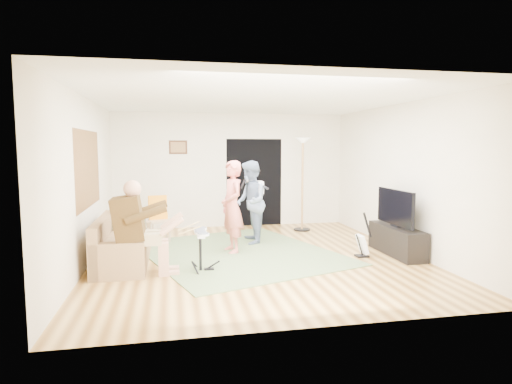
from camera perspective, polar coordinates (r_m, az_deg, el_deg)
floor at (r=7.52m, az=-0.03°, el=-8.65°), size 6.00×6.00×0.00m
walls at (r=7.30m, az=-0.03°, el=1.66°), size 5.50×6.00×2.70m
ceiling at (r=7.32m, az=-0.03°, el=12.25°), size 6.00×6.00×0.00m
window_blinds at (r=7.47m, az=-21.50°, el=2.87°), size 0.00×2.05×2.05m
doorway at (r=10.35m, az=-0.25°, el=1.27°), size 2.10×0.00×2.10m
picture_frame at (r=10.13m, az=-10.35°, el=5.89°), size 0.42×0.03×0.32m
area_rug at (r=7.80m, az=-2.41°, el=-8.06°), size 4.01×4.38×0.02m
sofa at (r=7.36m, az=-17.87°, el=-7.23°), size 0.78×1.89×0.77m
drummer at (r=6.63m, az=-14.96°, el=-5.95°), size 0.93×0.52×1.42m
drum_kit at (r=6.68m, az=-7.42°, el=-8.07°), size 0.35×0.63×0.65m
singer at (r=7.72m, az=-3.21°, el=-1.99°), size 0.52×0.68×1.66m
microphone at (r=7.70m, az=-1.75°, el=1.08°), size 0.06×0.06×0.24m
guitarist at (r=8.43m, az=-0.79°, el=-1.38°), size 0.68×0.85×1.64m
guitar_held at (r=8.43m, az=0.54°, el=0.64°), size 0.13×0.60×0.26m
guitar_spare at (r=7.71m, az=14.01°, el=-6.76°), size 0.28×0.25×0.78m
torchiere_lamp at (r=9.75m, az=6.23°, el=3.30°), size 0.38×0.38×2.11m
dining_chair at (r=8.91m, az=-12.72°, el=-4.33°), size 0.46×0.48×0.92m
tv_cabinet at (r=8.05m, az=18.25°, el=-6.15°), size 0.40×1.40×0.50m
television at (r=7.92m, az=18.08°, el=-1.93°), size 0.06×1.16×0.63m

